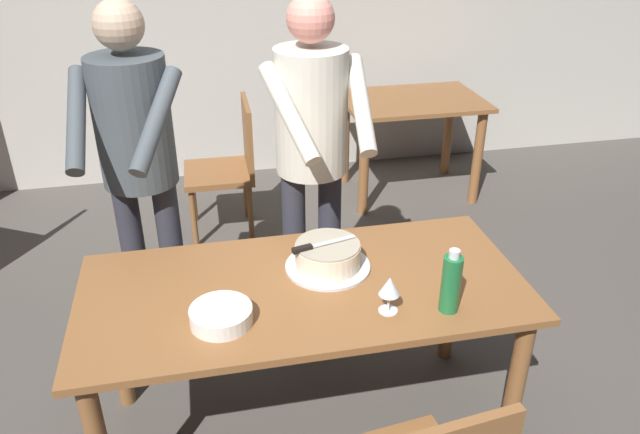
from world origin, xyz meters
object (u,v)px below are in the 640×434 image
at_px(cake_on_platter, 328,257).
at_px(wine_glass_near, 389,287).
at_px(cake_knife, 311,247).
at_px(background_table, 411,120).
at_px(background_chair_0, 230,164).
at_px(person_standing_beside, 138,156).
at_px(main_dining_table, 304,309).
at_px(water_bottle, 451,283).
at_px(plate_stack, 221,316).
at_px(person_cutting_cake, 312,145).

bearing_deg(cake_on_platter, wine_glass_near, -65.00).
xyz_separation_m(cake_knife, background_table, (1.15, 2.06, -0.29)).
height_order(cake_knife, background_chair_0, background_chair_0).
relative_size(cake_knife, background_chair_0, 0.30).
bearing_deg(cake_knife, cake_on_platter, 13.93).
bearing_deg(person_standing_beside, main_dining_table, -46.60).
height_order(main_dining_table, cake_knife, cake_knife).
distance_m(cake_knife, water_bottle, 0.55).
distance_m(main_dining_table, cake_knife, 0.25).
xyz_separation_m(plate_stack, person_cutting_cake, (0.48, 0.77, 0.30)).
bearing_deg(plate_stack, person_cutting_cake, 58.19).
distance_m(cake_on_platter, cake_knife, 0.10).
relative_size(main_dining_table, water_bottle, 6.79).
bearing_deg(person_standing_beside, background_chair_0, 69.49).
xyz_separation_m(person_cutting_cake, person_standing_beside, (-0.76, 0.03, 0.00)).
xyz_separation_m(plate_stack, background_table, (1.52, 2.31, -0.20)).
xyz_separation_m(main_dining_table, water_bottle, (0.48, -0.26, 0.23)).
bearing_deg(person_standing_beside, plate_stack, -70.73).
distance_m(cake_on_platter, person_standing_beside, 0.93).
height_order(wine_glass_near, person_standing_beside, person_standing_beside).
bearing_deg(background_chair_0, cake_knife, -83.37).
bearing_deg(plate_stack, main_dining_table, 26.88).
xyz_separation_m(cake_knife, background_chair_0, (-0.20, 1.74, -0.37)).
bearing_deg(plate_stack, wine_glass_near, -5.51).
relative_size(cake_on_platter, person_standing_beside, 0.20).
distance_m(person_standing_beside, background_table, 2.40).
relative_size(cake_knife, water_bottle, 1.07).
bearing_deg(water_bottle, wine_glass_near, 170.56).
bearing_deg(cake_on_platter, person_standing_beside, 143.41).
xyz_separation_m(plate_stack, background_chair_0, (0.17, 1.99, -0.29)).
height_order(main_dining_table, cake_on_platter, cake_on_platter).
relative_size(cake_knife, background_table, 0.27).
relative_size(main_dining_table, background_chair_0, 1.89).
bearing_deg(main_dining_table, plate_stack, -153.12).
bearing_deg(water_bottle, cake_on_platter, 135.50).
relative_size(main_dining_table, wine_glass_near, 11.78).
height_order(water_bottle, person_standing_beside, person_standing_beside).
height_order(cake_on_platter, cake_knife, cake_knife).
xyz_separation_m(plate_stack, wine_glass_near, (0.59, -0.06, 0.07)).
relative_size(water_bottle, background_chair_0, 0.28).
distance_m(main_dining_table, background_chair_0, 1.84).
distance_m(cake_on_platter, background_chair_0, 1.77).
relative_size(cake_knife, plate_stack, 1.22).
relative_size(person_cutting_cake, person_standing_beside, 1.00).
distance_m(wine_glass_near, person_standing_beside, 1.24).
bearing_deg(person_standing_beside, water_bottle, -39.46).
relative_size(wine_glass_near, water_bottle, 0.58).
distance_m(water_bottle, person_standing_beside, 1.42).
bearing_deg(water_bottle, background_table, 73.43).
bearing_deg(cake_knife, plate_stack, -146.07).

